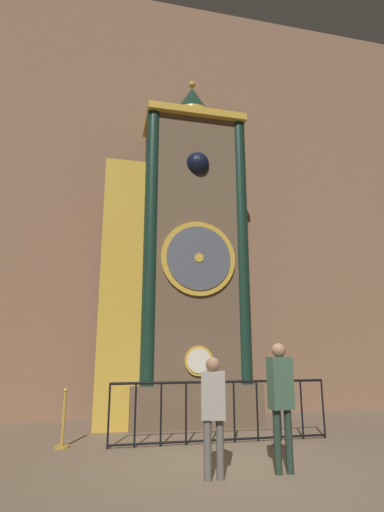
% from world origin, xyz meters
% --- Properties ---
extents(ground_plane, '(28.00, 28.00, 0.00)m').
position_xyz_m(ground_plane, '(0.00, 0.00, 0.00)').
color(ground_plane, '#75604C').
extents(cathedral_back_wall, '(24.00, 0.32, 13.60)m').
position_xyz_m(cathedral_back_wall, '(-0.09, 5.45, 6.79)').
color(cathedral_back_wall, '#846047').
rests_on(cathedral_back_wall, ground_plane).
extents(clock_tower, '(3.93, 1.77, 9.54)m').
position_xyz_m(clock_tower, '(-0.17, 3.93, 4.05)').
color(clock_tower, brown).
rests_on(clock_tower, ground_plane).
extents(railing_fence, '(4.40, 0.05, 1.15)m').
position_xyz_m(railing_fence, '(0.31, 1.83, 0.63)').
color(railing_fence, black).
rests_on(railing_fence, ground_plane).
extents(visitor_near, '(0.39, 0.30, 1.63)m').
position_xyz_m(visitor_near, '(-0.47, -0.32, 0.98)').
color(visitor_near, '#58554F').
rests_on(visitor_near, ground_plane).
extents(visitor_far, '(0.36, 0.25, 1.84)m').
position_xyz_m(visitor_far, '(0.60, -0.27, 1.11)').
color(visitor_far, '#213427').
rests_on(visitor_far, ground_plane).
extents(stanchion_post, '(0.28, 0.28, 1.05)m').
position_xyz_m(stanchion_post, '(-2.68, 2.12, 0.34)').
color(stanchion_post, '#B28E33').
rests_on(stanchion_post, ground_plane).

